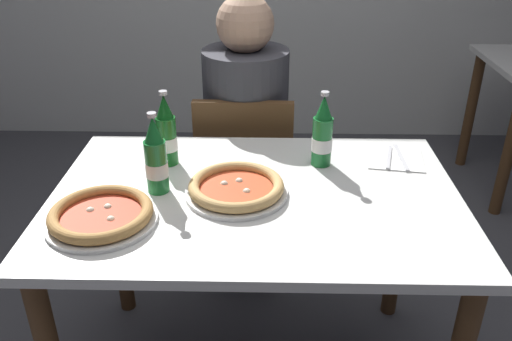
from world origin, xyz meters
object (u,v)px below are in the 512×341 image
object	(u,v)px
dining_table_main	(256,226)
beer_bottle_right	(322,135)
pizza_margherita_near	(101,215)
pizza_marinara_far	(236,188)
diner_seated	(246,148)
beer_bottle_left	(166,134)
napkin_with_cutlery	(395,158)
beer_bottle_center	(156,159)
chair_behind_table	(246,175)

from	to	relation	value
dining_table_main	beer_bottle_right	world-z (taller)	beer_bottle_right
pizza_margherita_near	pizza_marinara_far	size ratio (longest dim) A/B	0.99
dining_table_main	diner_seated	size ratio (longest dim) A/B	0.99
beer_bottle_left	napkin_with_cutlery	xyz separation A→B (m)	(0.75, 0.05, -0.10)
pizza_marinara_far	beer_bottle_right	world-z (taller)	beer_bottle_right
beer_bottle_left	beer_bottle_center	size ratio (longest dim) A/B	1.00
pizza_margherita_near	napkin_with_cutlery	bearing A→B (deg)	24.77
dining_table_main	diner_seated	xyz separation A→B (m)	(-0.05, 0.66, -0.05)
chair_behind_table	napkin_with_cutlery	bearing A→B (deg)	145.56
chair_behind_table	beer_bottle_center	xyz separation A→B (m)	(-0.23, -0.60, 0.37)
beer_bottle_left	beer_bottle_right	distance (m)	0.50
pizza_margherita_near	beer_bottle_center	world-z (taller)	beer_bottle_center
beer_bottle_left	napkin_with_cutlery	distance (m)	0.75
dining_table_main	pizza_marinara_far	distance (m)	0.15
pizza_margherita_near	beer_bottle_left	distance (m)	0.38
chair_behind_table	napkin_with_cutlery	xyz separation A→B (m)	(0.51, -0.37, 0.27)
beer_bottle_center	chair_behind_table	bearing A→B (deg)	68.92
napkin_with_cutlery	pizza_marinara_far	bearing A→B (deg)	-154.57
beer_bottle_center	pizza_marinara_far	bearing A→B (deg)	-4.00
chair_behind_table	beer_bottle_left	xyz separation A→B (m)	(-0.23, -0.42, 0.37)
beer_bottle_left	pizza_marinara_far	bearing A→B (deg)	-40.31
pizza_margherita_near	beer_bottle_left	bearing A→B (deg)	71.13
diner_seated	pizza_marinara_far	size ratio (longest dim) A/B	4.01
beer_bottle_center	dining_table_main	bearing A→B (deg)	-2.14
chair_behind_table	beer_bottle_right	bearing A→B (deg)	123.89
chair_behind_table	napkin_with_cutlery	distance (m)	0.69
beer_bottle_left	beer_bottle_right	size ratio (longest dim) A/B	1.00
chair_behind_table	beer_bottle_right	distance (m)	0.62
pizza_margherita_near	diner_seated	bearing A→B (deg)	66.67
dining_table_main	pizza_margherita_near	distance (m)	0.46
diner_seated	pizza_marinara_far	xyz separation A→B (m)	(-0.00, -0.67, 0.19)
pizza_margherita_near	pizza_marinara_far	distance (m)	0.39
dining_table_main	chair_behind_table	xyz separation A→B (m)	(-0.06, 0.61, -0.15)
pizza_marinara_far	napkin_with_cutlery	distance (m)	0.57
beer_bottle_center	napkin_with_cutlery	bearing A→B (deg)	17.02
pizza_marinara_far	beer_bottle_center	xyz separation A→B (m)	(-0.23, 0.02, 0.08)
beer_bottle_left	pizza_margherita_near	bearing A→B (deg)	-108.87
beer_bottle_center	napkin_with_cutlery	size ratio (longest dim) A/B	1.21
pizza_marinara_far	napkin_with_cutlery	bearing A→B (deg)	25.43
dining_table_main	beer_bottle_center	size ratio (longest dim) A/B	4.86
beer_bottle_center	napkin_with_cutlery	distance (m)	0.79
pizza_margherita_near	beer_bottle_center	bearing A→B (deg)	54.73
pizza_marinara_far	beer_bottle_center	world-z (taller)	beer_bottle_center
dining_table_main	beer_bottle_left	world-z (taller)	beer_bottle_left
pizza_margherita_near	beer_bottle_right	size ratio (longest dim) A/B	1.21
pizza_margherita_near	beer_bottle_center	size ratio (longest dim) A/B	1.21
diner_seated	beer_bottle_right	bearing A→B (deg)	-60.53
chair_behind_table	pizza_margherita_near	bearing A→B (deg)	66.79
chair_behind_table	beer_bottle_right	xyz separation A→B (m)	(0.26, -0.41, 0.37)
pizza_margherita_near	napkin_with_cutlery	distance (m)	0.95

